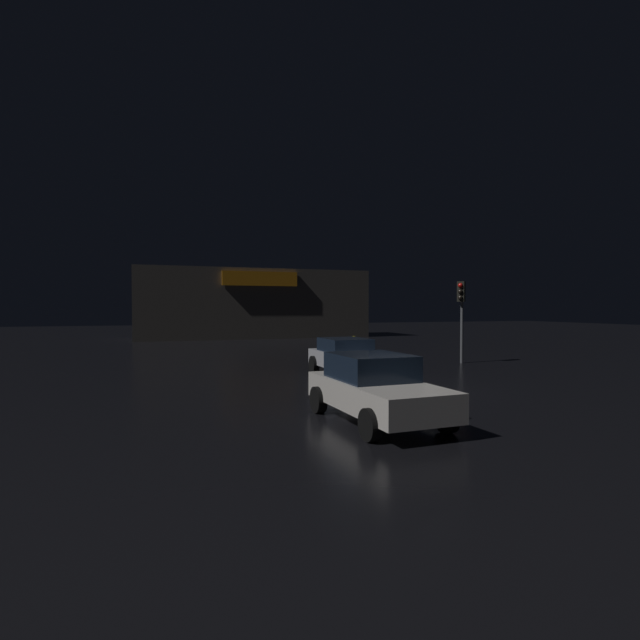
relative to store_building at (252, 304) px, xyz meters
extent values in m
plane|color=black|center=(-1.24, -27.67, -2.82)|extent=(120.00, 120.00, 0.00)
cube|color=#4C4742|center=(0.00, 0.01, 0.00)|extent=(18.84, 6.05, 5.63)
cube|color=orange|center=(0.00, -3.17, 1.95)|extent=(5.96, 0.24, 1.12)
cylinder|color=#595B60|center=(4.99, -22.25, -0.98)|extent=(0.13, 0.13, 3.68)
cube|color=black|center=(4.87, -22.36, 0.41)|extent=(0.41, 0.41, 0.91)
sphere|color=red|center=(4.75, -22.46, 0.68)|extent=(0.20, 0.20, 0.20)
sphere|color=black|center=(4.75, -22.46, 0.41)|extent=(0.20, 0.20, 0.20)
sphere|color=black|center=(4.75, -22.46, 0.14)|extent=(0.20, 0.20, 0.20)
cube|color=#B7B7BF|center=(-1.55, -24.53, -2.21)|extent=(1.72, 4.02, 0.56)
cube|color=black|center=(-1.55, -24.23, -1.69)|extent=(1.54, 1.91, 0.49)
cylinder|color=black|center=(-0.69, -25.85, -2.49)|extent=(0.22, 0.66, 0.66)
cylinder|color=black|center=(-2.39, -25.86, -2.49)|extent=(0.22, 0.66, 0.66)
cylinder|color=black|center=(-0.70, -23.20, -2.49)|extent=(0.22, 0.66, 0.66)
cylinder|color=black|center=(-2.40, -23.21, -2.49)|extent=(0.22, 0.66, 0.66)
cube|color=silver|center=(-3.71, -31.30, -2.21)|extent=(1.85, 4.12, 0.59)
cube|color=black|center=(-3.72, -31.00, -1.63)|extent=(1.60, 1.88, 0.57)
cylinder|color=black|center=(-2.81, -32.61, -2.51)|extent=(0.24, 0.64, 0.63)
cylinder|color=black|center=(-4.52, -32.67, -2.51)|extent=(0.24, 0.64, 0.63)
cylinder|color=black|center=(-2.90, -29.93, -2.51)|extent=(0.24, 0.64, 0.63)
cylinder|color=black|center=(-4.61, -29.99, -2.51)|extent=(0.24, 0.64, 0.63)
cylinder|color=gold|center=(0.84, -19.61, -2.25)|extent=(0.13, 0.13, 1.15)
camera|label=1|loc=(-8.47, -40.96, -0.30)|focal=27.54mm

